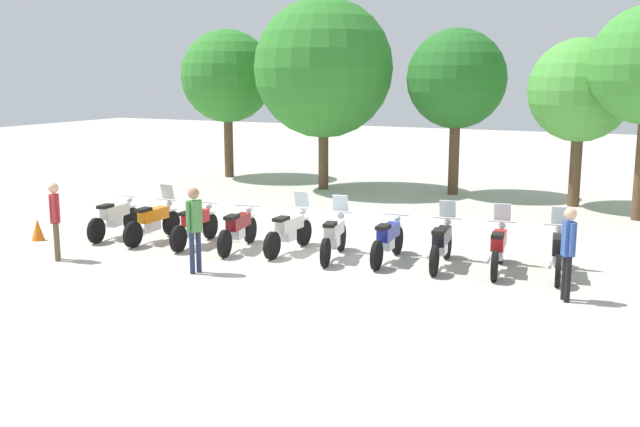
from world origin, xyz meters
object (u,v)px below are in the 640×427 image
Objects in this scene: person_2 at (55,215)px; traffic_cone at (38,230)px; motorcycle_5 at (334,236)px; tree_3 at (580,91)px; person_0 at (194,223)px; motorcycle_2 at (195,225)px; tree_0 at (227,76)px; tree_1 at (324,68)px; motorcycle_0 at (115,217)px; motorcycle_6 at (388,239)px; person_1 at (568,246)px; motorcycle_4 at (289,230)px; motorcycle_8 at (498,247)px; motorcycle_7 at (442,243)px; motorcycle_9 at (558,252)px; tree_2 at (457,79)px; motorcycle_3 at (238,229)px; motorcycle_1 at (153,221)px.

person_2 is 2.47m from traffic_cone.
tree_3 is at bearing -34.53° from motorcycle_5.
person_0 is 3.33× the size of traffic_cone.
motorcycle_2 is 1.01× the size of motorcycle_5.
tree_1 reaches higher than tree_0.
motorcycle_6 is (7.23, 0.67, 0.00)m from motorcycle_0.
motorcycle_0 is 2.42m from motorcycle_2.
person_1 is at bearing -37.90° from tree_0.
motorcycle_4 is 11.13m from tree_3.
motorcycle_0 is 9.68m from motorcycle_8.
motorcycle_4 is 1.01× the size of motorcycle_5.
person_1 is at bearing -100.29° from motorcycle_0.
motorcycle_8 is at bearing -91.52° from motorcycle_0.
motorcycle_7 is 5.33m from person_0.
tree_1 is (4.83, -1.23, 0.30)m from tree_0.
motorcycle_9 is 13.26m from tree_1.
tree_2 reaches higher than motorcycle_5.
tree_2 is (-4.89, 9.40, 3.43)m from motorcycle_9.
person_1 reaches higher than traffic_cone.
motorcycle_6 is 10.08m from tree_3.
motorcycle_3 is at bearing -76.62° from tree_1.
tree_1 is (0.18, 9.51, 3.80)m from motorcycle_1.
traffic_cone is at bearing 103.30° from motorcycle_2.
tree_3 is at bearing -110.46° from person_1.
motorcycle_0 is 1.00× the size of motorcycle_6.
person_0 is (2.73, -2.08, 0.57)m from motorcycle_1.
tree_1 is (-9.86, 10.21, 3.28)m from person_1.
tree_1 is (-2.23, 9.37, 3.82)m from motorcycle_3.
motorcycle_1 reaches higher than traffic_cone.
tree_0 reaches higher than motorcycle_1.
motorcycle_9 is at bearing -86.99° from motorcycle_6.
person_0 is (3.94, -2.03, 0.59)m from motorcycle_0.
motorcycle_6 is 3.63m from motorcycle_9.
tree_2 is at bearing 57.49° from traffic_cone.
tree_2 is at bearing 171.25° from tree_3.
motorcycle_2 is 1.24× the size of person_2.
person_1 reaches higher than motorcycle_4.
motorcycle_3 is 1.00× the size of motorcycle_8.
person_2 is 0.30× the size of tree_0.
person_1 is at bearing -175.51° from motorcycle_9.
motorcycle_4 is 0.42× the size of tree_3.
motorcycle_8 is 11.31m from traffic_cone.
person_0 reaches higher than motorcycle_2.
motorcycle_9 is 11.13m from tree_2.
tree_0 reaches higher than person_2.
person_0 is (1.53, -2.17, 0.59)m from motorcycle_2.
motorcycle_5 is 0.99× the size of motorcycle_6.
motorcycle_4 is at bearing 90.59° from motorcycle_6.
tree_3 is at bearing -10.10° from motorcycle_8.
person_2 is at bearing -33.51° from traffic_cone.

